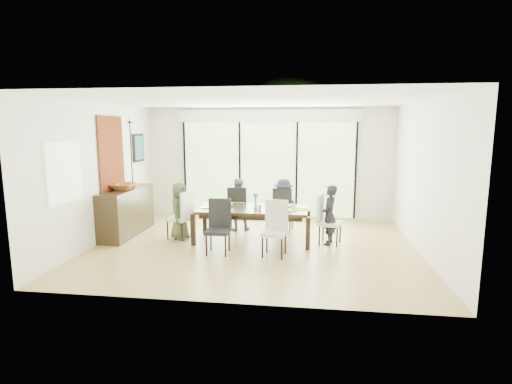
# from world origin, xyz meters

# --- Properties ---
(floor) EXTENTS (6.00, 5.00, 0.01)m
(floor) POSITION_xyz_m (0.00, 0.00, -0.01)
(floor) COLOR olive
(floor) RESTS_ON ground
(ceiling) EXTENTS (6.00, 5.00, 0.01)m
(ceiling) POSITION_xyz_m (0.00, 0.00, 2.71)
(ceiling) COLOR white
(ceiling) RESTS_ON wall_back
(wall_back) EXTENTS (6.00, 0.02, 2.70)m
(wall_back) POSITION_xyz_m (0.00, 2.51, 1.35)
(wall_back) COLOR silver
(wall_back) RESTS_ON floor
(wall_front) EXTENTS (6.00, 0.02, 2.70)m
(wall_front) POSITION_xyz_m (0.00, -2.51, 1.35)
(wall_front) COLOR silver
(wall_front) RESTS_ON floor
(wall_left) EXTENTS (0.02, 5.00, 2.70)m
(wall_left) POSITION_xyz_m (-3.01, 0.00, 1.35)
(wall_left) COLOR beige
(wall_left) RESTS_ON floor
(wall_right) EXTENTS (0.02, 5.00, 2.70)m
(wall_right) POSITION_xyz_m (3.01, 0.00, 1.35)
(wall_right) COLOR beige
(wall_right) RESTS_ON floor
(glass_doors) EXTENTS (4.20, 0.02, 2.30)m
(glass_doors) POSITION_xyz_m (0.00, 2.47, 1.20)
(glass_doors) COLOR #598C3F
(glass_doors) RESTS_ON wall_back
(blinds_header) EXTENTS (4.40, 0.06, 0.28)m
(blinds_header) POSITION_xyz_m (0.00, 2.46, 2.50)
(blinds_header) COLOR white
(blinds_header) RESTS_ON wall_back
(mullion_a) EXTENTS (0.05, 0.04, 2.30)m
(mullion_a) POSITION_xyz_m (-2.10, 2.46, 1.20)
(mullion_a) COLOR black
(mullion_a) RESTS_ON wall_back
(mullion_b) EXTENTS (0.05, 0.04, 2.30)m
(mullion_b) POSITION_xyz_m (-0.70, 2.46, 1.20)
(mullion_b) COLOR black
(mullion_b) RESTS_ON wall_back
(mullion_c) EXTENTS (0.05, 0.04, 2.30)m
(mullion_c) POSITION_xyz_m (0.70, 2.46, 1.20)
(mullion_c) COLOR black
(mullion_c) RESTS_ON wall_back
(mullion_d) EXTENTS (0.05, 0.04, 2.30)m
(mullion_d) POSITION_xyz_m (2.10, 2.46, 1.20)
(mullion_d) COLOR black
(mullion_d) RESTS_ON wall_back
(side_window) EXTENTS (0.02, 0.90, 1.00)m
(side_window) POSITION_xyz_m (-2.97, -1.20, 1.50)
(side_window) COLOR #8CAD7F
(side_window) RESTS_ON wall_left
(deck) EXTENTS (6.00, 1.80, 0.10)m
(deck) POSITION_xyz_m (0.00, 3.40, -0.05)
(deck) COLOR brown
(deck) RESTS_ON ground
(rail_top) EXTENTS (6.00, 0.08, 0.06)m
(rail_top) POSITION_xyz_m (0.00, 4.20, 0.55)
(rail_top) COLOR brown
(rail_top) RESTS_ON deck
(foliage_left) EXTENTS (3.20, 3.20, 3.20)m
(foliage_left) POSITION_xyz_m (-1.80, 5.20, 1.44)
(foliage_left) COLOR #14380F
(foliage_left) RESTS_ON ground
(foliage_mid) EXTENTS (4.00, 4.00, 4.00)m
(foliage_mid) POSITION_xyz_m (0.40, 5.80, 1.80)
(foliage_mid) COLOR #14380F
(foliage_mid) RESTS_ON ground
(foliage_right) EXTENTS (2.80, 2.80, 2.80)m
(foliage_right) POSITION_xyz_m (2.20, 5.00, 1.26)
(foliage_right) COLOR #14380F
(foliage_right) RESTS_ON ground
(foliage_far) EXTENTS (3.60, 3.60, 3.60)m
(foliage_far) POSITION_xyz_m (-0.60, 6.50, 1.62)
(foliage_far) COLOR #14380F
(foliage_far) RESTS_ON ground
(table_top) EXTENTS (2.12, 0.97, 0.05)m
(table_top) POSITION_xyz_m (-0.08, 0.34, 0.64)
(table_top) COLOR black
(table_top) RESTS_ON floor
(table_apron) EXTENTS (1.95, 0.80, 0.09)m
(table_apron) POSITION_xyz_m (-0.08, 0.34, 0.56)
(table_apron) COLOR black
(table_apron) RESTS_ON floor
(table_leg_fl) EXTENTS (0.08, 0.08, 0.61)m
(table_leg_fl) POSITION_xyz_m (-1.16, -0.09, 0.31)
(table_leg_fl) COLOR black
(table_leg_fl) RESTS_ON floor
(table_leg_fr) EXTENTS (0.08, 0.08, 0.61)m
(table_leg_fr) POSITION_xyz_m (1.00, -0.09, 0.31)
(table_leg_fr) COLOR black
(table_leg_fr) RESTS_ON floor
(table_leg_bl) EXTENTS (0.08, 0.08, 0.61)m
(table_leg_bl) POSITION_xyz_m (-1.16, 0.77, 0.31)
(table_leg_bl) COLOR black
(table_leg_bl) RESTS_ON floor
(table_leg_br) EXTENTS (0.08, 0.08, 0.61)m
(table_leg_br) POSITION_xyz_m (1.00, 0.77, 0.31)
(table_leg_br) COLOR black
(table_leg_br) RESTS_ON floor
(chair_left_end) EXTENTS (0.50, 0.50, 0.97)m
(chair_left_end) POSITION_xyz_m (-1.58, 0.34, 0.49)
(chair_left_end) COLOR silver
(chair_left_end) RESTS_ON floor
(chair_right_end) EXTENTS (0.50, 0.50, 0.97)m
(chair_right_end) POSITION_xyz_m (1.42, 0.34, 0.49)
(chair_right_end) COLOR white
(chair_right_end) RESTS_ON floor
(chair_far_left) EXTENTS (0.44, 0.44, 0.97)m
(chair_far_left) POSITION_xyz_m (-0.53, 1.19, 0.49)
(chair_far_left) COLOR black
(chair_far_left) RESTS_ON floor
(chair_far_right) EXTENTS (0.45, 0.45, 0.97)m
(chair_far_right) POSITION_xyz_m (0.47, 1.19, 0.49)
(chair_far_right) COLOR black
(chair_far_right) RESTS_ON floor
(chair_near_left) EXTENTS (0.41, 0.41, 0.97)m
(chair_near_left) POSITION_xyz_m (-0.58, -0.53, 0.49)
(chair_near_left) COLOR black
(chair_near_left) RESTS_ON floor
(chair_near_right) EXTENTS (0.45, 0.45, 0.97)m
(chair_near_right) POSITION_xyz_m (0.42, -0.53, 0.49)
(chair_near_right) COLOR silver
(chair_near_right) RESTS_ON floor
(person_left_end) EXTENTS (0.40, 0.57, 1.14)m
(person_left_end) POSITION_xyz_m (-1.56, 0.34, 0.57)
(person_left_end) COLOR #414F35
(person_left_end) RESTS_ON floor
(person_right_end) EXTENTS (0.43, 0.58, 1.14)m
(person_right_end) POSITION_xyz_m (1.40, 0.34, 0.57)
(person_right_end) COLOR black
(person_right_end) RESTS_ON floor
(person_far_left) EXTENTS (0.60, 0.45, 1.14)m
(person_far_left) POSITION_xyz_m (-0.53, 1.17, 0.57)
(person_far_left) COLOR #6E839F
(person_far_left) RESTS_ON floor
(person_far_right) EXTENTS (0.56, 0.37, 1.14)m
(person_far_right) POSITION_xyz_m (0.47, 1.17, 0.57)
(person_far_right) COLOR #272132
(person_far_right) RESTS_ON floor
(placemat_left) EXTENTS (0.39, 0.28, 0.01)m
(placemat_left) POSITION_xyz_m (-1.03, 0.34, 0.67)
(placemat_left) COLOR #AFC747
(placemat_left) RESTS_ON table_top
(placemat_right) EXTENTS (0.39, 0.28, 0.01)m
(placemat_right) POSITION_xyz_m (0.87, 0.34, 0.67)
(placemat_right) COLOR olive
(placemat_right) RESTS_ON table_top
(placemat_far_l) EXTENTS (0.39, 0.28, 0.01)m
(placemat_far_l) POSITION_xyz_m (-0.53, 0.74, 0.67)
(placemat_far_l) COLOR #80AD3D
(placemat_far_l) RESTS_ON table_top
(placemat_far_r) EXTENTS (0.39, 0.28, 0.01)m
(placemat_far_r) POSITION_xyz_m (0.47, 0.74, 0.67)
(placemat_far_r) COLOR #A5C446
(placemat_far_r) RESTS_ON table_top
(placemat_paper) EXTENTS (0.39, 0.28, 0.01)m
(placemat_paper) POSITION_xyz_m (-0.63, 0.04, 0.67)
(placemat_paper) COLOR white
(placemat_paper) RESTS_ON table_top
(tablet_far_l) EXTENTS (0.23, 0.16, 0.01)m
(tablet_far_l) POSITION_xyz_m (-0.43, 0.69, 0.67)
(tablet_far_l) COLOR black
(tablet_far_l) RESTS_ON table_top
(tablet_far_r) EXTENTS (0.21, 0.15, 0.01)m
(tablet_far_r) POSITION_xyz_m (0.42, 0.69, 0.67)
(tablet_far_r) COLOR black
(tablet_far_r) RESTS_ON table_top
(papers) EXTENTS (0.27, 0.19, 0.00)m
(papers) POSITION_xyz_m (0.62, 0.29, 0.67)
(papers) COLOR white
(papers) RESTS_ON table_top
(platter_base) EXTENTS (0.23, 0.23, 0.02)m
(platter_base) POSITION_xyz_m (-0.63, 0.04, 0.68)
(platter_base) COLOR white
(platter_base) RESTS_ON table_top
(platter_snacks) EXTENTS (0.18, 0.18, 0.01)m
(platter_snacks) POSITION_xyz_m (-0.63, 0.04, 0.70)
(platter_snacks) COLOR #C66117
(platter_snacks) RESTS_ON table_top
(vase) EXTENTS (0.07, 0.07, 0.11)m
(vase) POSITION_xyz_m (-0.03, 0.39, 0.72)
(vase) COLOR silver
(vase) RESTS_ON table_top
(hyacinth_stems) EXTENTS (0.04, 0.04, 0.14)m
(hyacinth_stems) POSITION_xyz_m (-0.03, 0.39, 0.82)
(hyacinth_stems) COLOR #337226
(hyacinth_stems) RESTS_ON table_top
(hyacinth_blooms) EXTENTS (0.10, 0.10, 0.10)m
(hyacinth_blooms) POSITION_xyz_m (-0.03, 0.39, 0.91)
(hyacinth_blooms) COLOR #5B4EC4
(hyacinth_blooms) RESTS_ON table_top
(laptop) EXTENTS (0.34, 0.34, 0.02)m
(laptop) POSITION_xyz_m (-0.93, 0.24, 0.68)
(laptop) COLOR silver
(laptop) RESTS_ON table_top
(cup_a) EXTENTS (0.15, 0.15, 0.08)m
(cup_a) POSITION_xyz_m (-0.78, 0.49, 0.71)
(cup_a) COLOR white
(cup_a) RESTS_ON table_top
(cup_b) EXTENTS (0.12, 0.12, 0.08)m
(cup_b) POSITION_xyz_m (0.07, 0.24, 0.70)
(cup_b) COLOR white
(cup_b) RESTS_ON table_top
(cup_c) EXTENTS (0.16, 0.16, 0.08)m
(cup_c) POSITION_xyz_m (0.72, 0.44, 0.71)
(cup_c) COLOR white
(cup_c) RESTS_ON table_top
(book) EXTENTS (0.16, 0.21, 0.02)m
(book) POSITION_xyz_m (0.17, 0.39, 0.67)
(book) COLOR white
(book) RESTS_ON table_top
(sideboard) EXTENTS (0.48, 1.72, 0.97)m
(sideboard) POSITION_xyz_m (-2.76, 0.50, 0.48)
(sideboard) COLOR black
(sideboard) RESTS_ON floor
(bowl) EXTENTS (0.51, 0.51, 0.12)m
(bowl) POSITION_xyz_m (-2.76, 0.40, 1.03)
(bowl) COLOR #9A4B21
(bowl) RESTS_ON sideboard
(candlestick_base) EXTENTS (0.11, 0.11, 0.04)m
(candlestick_base) POSITION_xyz_m (-2.76, 0.85, 0.99)
(candlestick_base) COLOR black
(candlestick_base) RESTS_ON sideboard
(candlestick_shaft) EXTENTS (0.03, 0.03, 1.34)m
(candlestick_shaft) POSITION_xyz_m (-2.76, 0.85, 1.67)
(candlestick_shaft) COLOR black
(candlestick_shaft) RESTS_ON sideboard
(candlestick_pan) EXTENTS (0.11, 0.11, 0.03)m
(candlestick_pan) POSITION_xyz_m (-2.76, 0.85, 2.33)
(candlestick_pan) COLOR black
(candlestick_pan) RESTS_ON sideboard
(candle) EXTENTS (0.04, 0.04, 0.11)m
(candle) POSITION_xyz_m (-2.76, 0.85, 2.40)
(candle) COLOR silver
(candle) RESTS_ON sideboard
(tapestry) EXTENTS (0.02, 1.00, 1.50)m
(tapestry) POSITION_xyz_m (-2.97, 0.40, 1.70)
(tapestry) COLOR #943215
(tapestry) RESTS_ON wall_left
(art_frame) EXTENTS (0.03, 0.55, 0.65)m
(art_frame) POSITION_xyz_m (-2.97, 1.70, 1.75)
(art_frame) COLOR black
(art_frame) RESTS_ON wall_left
(art_canvas) EXTENTS (0.01, 0.45, 0.55)m
(art_canvas) POSITION_xyz_m (-2.95, 1.70, 1.75)
(art_canvas) COLOR #1B4957
(art_canvas) RESTS_ON wall_left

